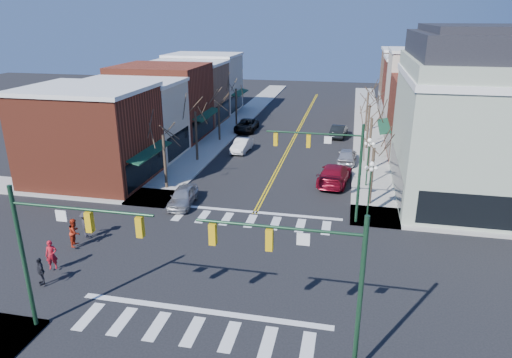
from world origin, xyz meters
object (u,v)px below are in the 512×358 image
Objects in this scene: pedestrian_dark_a at (40,271)px; pedestrian_red_a at (51,255)px; car_right_near at (334,174)px; pedestrian_red_b at (75,232)px; car_left_near at (183,196)px; lamppost_corner at (370,180)px; victorian_corner at (484,116)px; lamppost_midblock at (369,154)px; car_left_far at (246,125)px; car_right_far at (339,131)px; car_right_mid at (347,156)px; pedestrian_dark_b at (86,224)px; car_left_mid at (242,145)px.

pedestrian_red_a is at bearing 145.88° from pedestrian_dark_a.
pedestrian_dark_a is (0.38, -1.53, -0.08)m from pedestrian_red_a.
pedestrian_red_b is at bearing 51.30° from car_right_near.
car_right_near is (11.26, 7.35, 0.14)m from car_left_near.
pedestrian_red_b reaches higher than pedestrian_red_a.
pedestrian_dark_a is at bearing -143.89° from lamppost_corner.
pedestrian_dark_a reaches higher than car_right_near.
victorian_corner is 32.42m from pedestrian_dark_a.
lamppost_midblock reaches higher than car_left_far.
car_right_far is (-2.98, 23.25, -2.20)m from lamppost_corner.
lamppost_corner reaches higher than car_right_mid.
lamppost_midblock reaches higher than pedestrian_red_a.
lamppost_midblock is 17.15m from car_right_far.
car_left_far is 31.24m from pedestrian_dark_b.
car_left_mid is at bearing -7.42° from car_right_mid.
victorian_corner is 3.29× the size of lamppost_midblock.
car_left_far is 16.83m from car_right_mid.
pedestrian_dark_a reaches higher than car_right_far.
car_right_near is 24.57m from pedestrian_dark_a.
car_right_near is 3.24× the size of pedestrian_red_b.
lamppost_corner is 6.50m from lamppost_midblock.
pedestrian_dark_a is (-14.52, -36.02, 0.18)m from car_right_far.
pedestrian_red_b reaches higher than car_left_near.
car_left_mid is 0.80× the size of car_left_far.
pedestrian_red_b is 4.41m from pedestrian_dark_a.
pedestrian_dark_b reaches higher than pedestrian_red_a.
pedestrian_dark_a is 0.90× the size of pedestrian_dark_b.
car_left_far is (-22.90, 17.84, -5.93)m from victorian_corner.
lamppost_midblock reaches higher than car_right_mid.
lamppost_midblock is 2.73× the size of pedestrian_dark_a.
lamppost_corner reaches higher than car_left_near.
pedestrian_red_b is at bearing -122.58° from car_left_near.
lamppost_midblock reaches higher than pedestrian_dark_b.
car_left_near is 24.34m from car_left_far.
lamppost_midblock is at bearing 106.81° from car_right_far.
pedestrian_red_a is at bearing -97.12° from car_left_mid.
pedestrian_dark_b reaches higher than car_right_mid.
victorian_corner reaches higher than pedestrian_red_a.
victorian_corner is at bearing -18.83° from car_left_mid.
car_right_mid is at bearing 105.67° from lamppost_midblock.
pedestrian_dark_b is (-4.21, -6.70, 0.32)m from car_left_near.
car_right_far is at bearing 123.19° from victorian_corner.
victorian_corner is at bearing -38.57° from car_left_far.
car_left_near is 18.12m from car_right_mid.
lamppost_corner is at bearing -108.59° from pedestrian_dark_b.
car_right_mid is (-1.80, 12.92, -2.19)m from lamppost_corner.
pedestrian_red_a is at bearing -96.02° from car_left_far.
car_right_far is (11.62, -0.59, 0.03)m from car_left_far.
lamppost_midblock is 3.46m from car_right_near.
car_left_near is at bearing -72.35° from pedestrian_dark_b.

